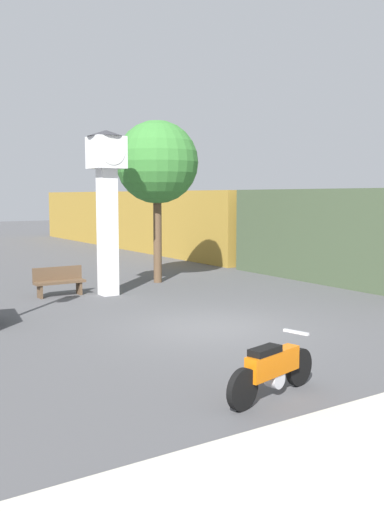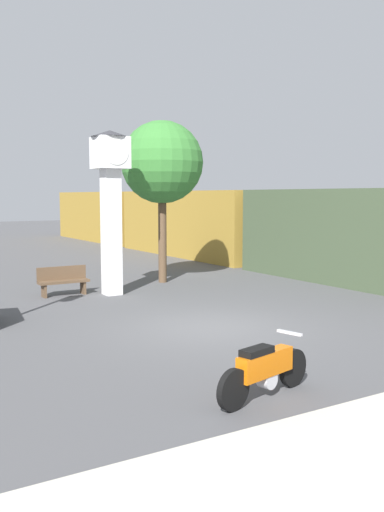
% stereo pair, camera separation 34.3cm
% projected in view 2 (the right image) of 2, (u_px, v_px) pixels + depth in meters
% --- Properties ---
extents(ground_plane, '(120.00, 120.00, 0.00)m').
position_uv_depth(ground_plane, '(212.00, 327.00, 13.71)').
color(ground_plane, '#4C4C4F').
extents(motorcycle, '(2.12, 0.70, 0.95)m').
position_uv_depth(motorcycle, '(265.00, 369.00, 8.90)').
color(motorcycle, black).
rests_on(motorcycle, ground_plane).
extents(clock_tower, '(1.19, 1.19, 5.18)m').
position_uv_depth(clock_tower, '(111.00, 188.00, 17.92)').
color(clock_tower, white).
rests_on(clock_tower, ground_plane).
extents(freight_train, '(2.80, 35.31, 3.40)m').
position_uv_depth(freight_train, '(193.00, 223.00, 30.23)').
color(freight_train, '#425138').
rests_on(freight_train, ground_plane).
extents(street_tree, '(2.96, 2.96, 5.83)m').
position_uv_depth(street_tree, '(162.00, 163.00, 20.42)').
color(street_tree, brown).
rests_on(street_tree, ground_plane).
extents(bench, '(1.60, 0.44, 0.92)m').
position_uv_depth(bench, '(63.00, 280.00, 18.07)').
color(bench, brown).
rests_on(bench, ground_plane).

